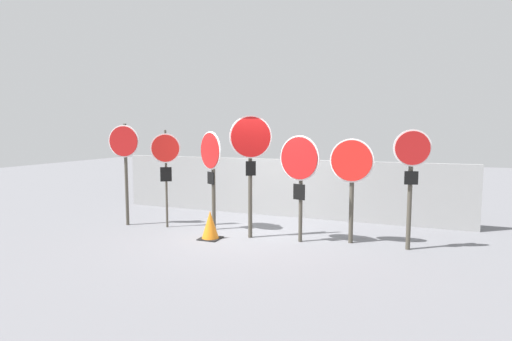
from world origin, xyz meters
The scene contains 10 objects.
ground_plane centered at (0.00, 0.00, 0.00)m, with size 40.00×40.00×0.00m, color slate.
fence_back centered at (0.00, 2.05, 0.75)m, with size 9.37×0.12×1.51m.
stop_sign_0 centered at (-3.10, -0.29, 1.73)m, with size 0.75×0.20×2.42m.
stop_sign_1 centered at (-2.08, -0.14, 1.65)m, with size 0.60×0.37×2.27m.
stop_sign_2 centered at (-1.00, 0.05, 1.55)m, with size 0.73×0.48×2.24m.
stop_sign_3 centered at (0.09, -0.29, 1.80)m, with size 0.76×0.50×2.57m.
stop_sign_4 centered at (1.11, -0.22, 1.52)m, with size 0.87×0.30×2.16m.
stop_sign_5 centered at (2.10, 0.05, 1.45)m, with size 0.87×0.18×2.10m.
stop_sign_6 centered at (3.19, -0.01, 1.57)m, with size 0.67×0.21×2.28m.
traffic_cone_0 centered at (-0.68, -0.65, 0.29)m, with size 0.43×0.43×0.59m.
Camera 1 is at (3.14, -7.92, 2.26)m, focal length 28.00 mm.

